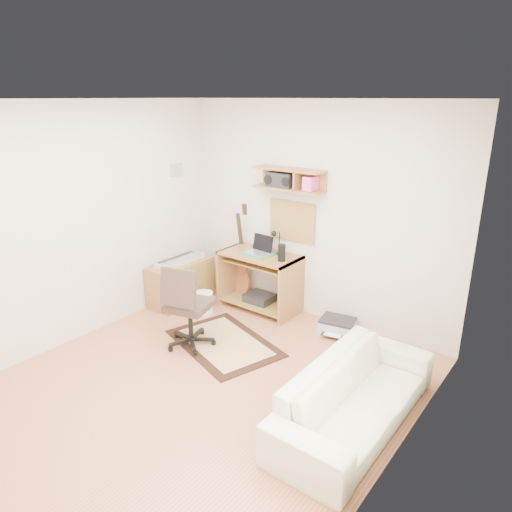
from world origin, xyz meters
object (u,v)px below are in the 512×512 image
Objects in this scene: desk at (260,282)px; task_chair at (190,305)px; printer at (338,325)px; sofa at (356,386)px; cabinet at (181,282)px.

desk is 1.02× the size of task_chair.
desk is 1.22m from task_chair.
task_chair is at bearing -143.07° from printer.
printer is at bearing 32.81° from sofa.
sofa reaches higher than printer.
sofa reaches higher than cabinet.
printer is 1.64m from sofa.
sofa is at bearing -68.21° from printer.
cabinet is at bearing -177.62° from printer.
task_chair reaches higher than cabinet.
task_chair is 2.40× the size of printer.
task_chair reaches higher than sofa.
task_chair is (-0.03, -1.22, 0.11)m from desk.
desk is 1.08m from cabinet.
task_chair is 1.75m from printer.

